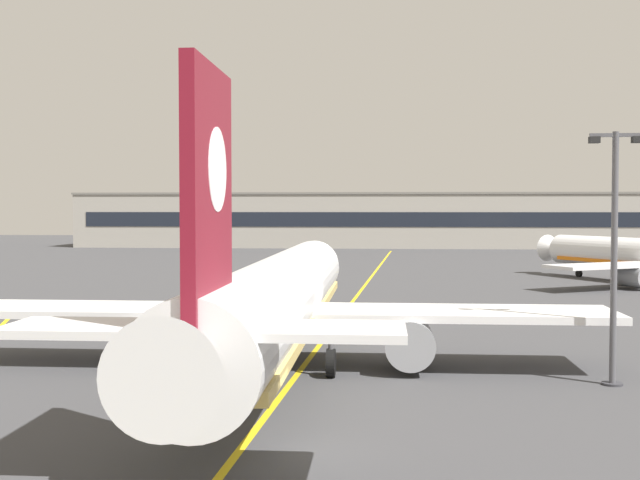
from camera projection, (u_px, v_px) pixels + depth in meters
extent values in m
plane|color=#3D3D3F|center=(286.00, 454.00, 24.72)|extent=(400.00, 400.00, 0.00)
cube|color=yellow|center=(339.00, 320.00, 54.60)|extent=(9.46, 179.78, 0.01)
cylinder|color=white|center=(279.00, 295.00, 38.06)|extent=(3.95, 36.02, 3.80)
cone|color=white|center=(313.00, 266.00, 57.29)|extent=(3.62, 2.62, 3.61)
cone|color=white|center=(177.00, 368.00, 18.71)|extent=(2.86, 2.81, 2.85)
cube|color=#DBBC66|center=(279.00, 317.00, 38.10)|extent=(3.86, 33.14, 0.44)
cube|color=black|center=(311.00, 259.00, 55.37)|extent=(2.85, 1.11, 0.60)
cube|color=white|center=(281.00, 311.00, 38.69)|extent=(32.02, 4.93, 0.36)
cylinder|color=gray|center=(151.00, 338.00, 38.20)|extent=(2.32, 3.61, 2.30)
cylinder|color=black|center=(161.00, 332.00, 40.05)|extent=(1.96, 0.19, 1.95)
cylinder|color=gray|center=(409.00, 341.00, 37.28)|extent=(2.32, 3.61, 2.30)
cylinder|color=black|center=(408.00, 335.00, 39.13)|extent=(1.96, 0.19, 1.95)
cube|color=maroon|center=(208.00, 195.00, 22.14)|extent=(0.42, 4.80, 7.20)
cylinder|color=white|center=(210.00, 170.00, 22.41)|extent=(0.45, 2.40, 2.40)
cube|color=white|center=(204.00, 329.00, 21.68)|extent=(11.01, 2.85, 0.24)
cylinder|color=#4C4C51|center=(307.00, 302.00, 52.59)|extent=(0.24, 0.24, 1.60)
cylinder|color=black|center=(307.00, 317.00, 52.63)|extent=(0.40, 0.90, 0.90)
cylinder|color=#4C4C51|center=(218.00, 337.00, 36.33)|extent=(0.24, 0.24, 1.60)
cylinder|color=black|center=(218.00, 361.00, 36.37)|extent=(0.41, 1.30, 1.30)
cylinder|color=#4C4C51|center=(331.00, 338.00, 35.94)|extent=(0.24, 0.24, 1.60)
cylinder|color=black|center=(331.00, 363.00, 35.99)|extent=(0.41, 1.30, 1.30)
cone|color=white|center=(554.00, 248.00, 92.71)|extent=(3.82, 3.49, 3.12)
cube|color=black|center=(564.00, 244.00, 91.20)|extent=(2.62, 2.04, 0.52)
cylinder|color=gray|center=(633.00, 277.00, 75.08)|extent=(3.26, 3.69, 1.99)
cylinder|color=black|center=(620.00, 275.00, 76.53)|extent=(1.55, 0.96, 1.69)
cylinder|color=#4C4C51|center=(579.00, 266.00, 89.02)|extent=(0.21, 0.21, 1.38)
cylinder|color=black|center=(579.00, 273.00, 89.05)|extent=(0.68, 0.85, 0.78)
cylinder|color=#515156|center=(614.00, 259.00, 34.22)|extent=(0.28, 0.28, 10.98)
cylinder|color=#333338|center=(612.00, 384.00, 34.43)|extent=(0.90, 0.90, 0.10)
cube|color=#515156|center=(616.00, 135.00, 34.01)|extent=(2.20, 0.16, 0.16)
cube|color=black|center=(594.00, 140.00, 34.09)|extent=(0.44, 0.36, 0.28)
cube|color=black|center=(637.00, 140.00, 33.95)|extent=(0.44, 0.36, 0.28)
cone|color=orange|center=(323.00, 316.00, 54.55)|extent=(0.36, 0.36, 0.55)
cylinder|color=white|center=(323.00, 316.00, 54.55)|extent=(0.23, 0.23, 0.07)
cube|color=orange|center=(323.00, 320.00, 54.56)|extent=(0.44, 0.44, 0.03)
cube|color=#9E998E|center=(416.00, 221.00, 156.89)|extent=(135.18, 12.00, 10.45)
cube|color=black|center=(417.00, 219.00, 150.85)|extent=(129.78, 0.12, 2.80)
cube|color=slate|center=(416.00, 194.00, 156.68)|extent=(135.58, 12.40, 0.40)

